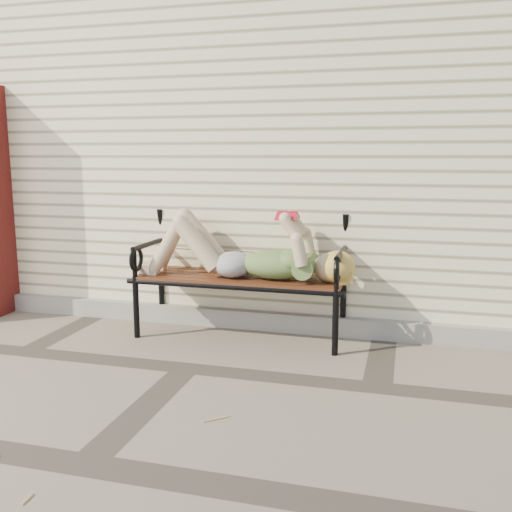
% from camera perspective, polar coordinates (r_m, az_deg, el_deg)
% --- Properties ---
extents(ground, '(80.00, 80.00, 0.00)m').
position_cam_1_polar(ground, '(3.92, -6.93, -11.07)').
color(ground, '#75685A').
rests_on(ground, ground).
extents(house_wall, '(8.00, 4.00, 3.00)m').
position_cam_1_polar(house_wall, '(6.53, 2.82, 10.86)').
color(house_wall, '#F5ECC0').
rests_on(house_wall, ground).
extents(foundation_strip, '(8.00, 0.10, 0.15)m').
position_cam_1_polar(foundation_strip, '(4.76, -2.57, -6.21)').
color(foundation_strip, gray).
rests_on(foundation_strip, ground).
extents(garden_bench, '(1.76, 0.70, 1.14)m').
position_cam_1_polar(garden_bench, '(4.48, -1.22, 0.17)').
color(garden_bench, black).
rests_on(garden_bench, ground).
extents(reading_woman, '(1.66, 0.38, 0.52)m').
position_cam_1_polar(reading_woman, '(4.34, -1.55, 0.35)').
color(reading_woman, '#0A3D48').
rests_on(reading_woman, ground).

